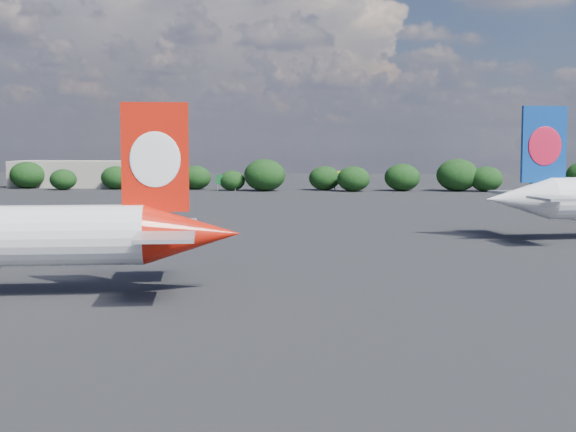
# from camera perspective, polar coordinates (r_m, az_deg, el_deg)

# --- Properties ---
(ground) EXTENTS (500.00, 500.00, 0.00)m
(ground) POSITION_cam_1_polar(r_m,az_deg,el_deg) (108.05, -5.88, -1.87)
(ground) COLOR black
(ground) RESTS_ON ground
(terminal_building) EXTENTS (42.00, 16.00, 8.00)m
(terminal_building) POSITION_cam_1_polar(r_m,az_deg,el_deg) (252.57, -14.32, 2.92)
(terminal_building) COLOR gray
(terminal_building) RESTS_ON ground
(highway_sign) EXTENTS (6.00, 0.30, 4.50)m
(highway_sign) POSITION_cam_1_polar(r_m,az_deg,el_deg) (224.79, -4.40, 2.58)
(highway_sign) COLOR #135F29
(highway_sign) RESTS_ON ground
(billboard_yellow) EXTENTS (5.00, 0.30, 5.50)m
(billboard_yellow) POSITION_cam_1_polar(r_m,az_deg,el_deg) (227.41, 3.34, 2.81)
(billboard_yellow) COLOR yellow
(billboard_yellow) RESTS_ON ground
(horizon_treeline) EXTENTS (205.71, 15.53, 9.00)m
(horizon_treeline) POSITION_cam_1_polar(r_m,az_deg,el_deg) (224.59, 3.59, 2.77)
(horizon_treeline) COLOR black
(horizon_treeline) RESTS_ON ground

